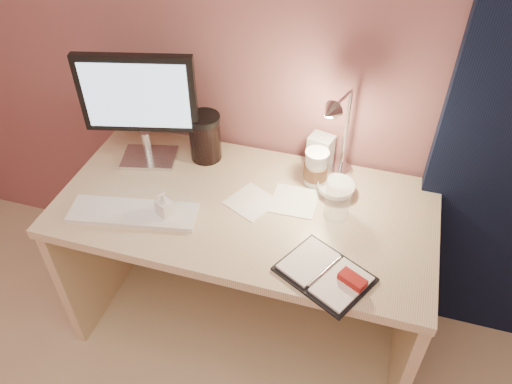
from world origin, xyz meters
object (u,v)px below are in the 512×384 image
(coffee_cup, at_px, (316,169))
(monitor, at_px, (139,100))
(lotion_bottle, at_px, (164,205))
(product_box, at_px, (320,151))
(clear_cup, at_px, (338,199))
(dark_jar, at_px, (205,139))
(bowl, at_px, (336,189))
(desk_lamp, at_px, (352,135))
(planner, at_px, (327,274))
(desk, at_px, (251,233))
(keyboard, at_px, (133,213))

(coffee_cup, bearing_deg, monitor, -175.84)
(lotion_bottle, relative_size, product_box, 0.82)
(clear_cup, xyz_separation_m, dark_jar, (-0.57, 0.19, 0.01))
(bowl, xyz_separation_m, desk_lamp, (0.03, 0.05, 0.22))
(planner, bearing_deg, desk_lamp, 119.80)
(lotion_bottle, xyz_separation_m, dark_jar, (0.01, 0.38, 0.03))
(monitor, height_order, bowl, monitor)
(dark_jar, bearing_deg, desk, -33.21)
(clear_cup, height_order, bowl, clear_cup)
(coffee_cup, relative_size, clear_cup, 0.94)
(desk_lamp, bearing_deg, planner, -69.48)
(monitor, distance_m, clear_cup, 0.83)
(monitor, relative_size, keyboard, 1.01)
(keyboard, bearing_deg, desk_lamp, 17.47)
(desk, relative_size, desk_lamp, 3.62)
(clear_cup, xyz_separation_m, desk_lamp, (0.00, 0.17, 0.16))
(monitor, height_order, planner, monitor)
(lotion_bottle, bearing_deg, dark_jar, 88.13)
(planner, bearing_deg, keyboard, -158.34)
(desk, height_order, desk_lamp, desk_lamp)
(desk, relative_size, lotion_bottle, 12.25)
(desk, distance_m, coffee_cup, 0.39)
(dark_jar, height_order, product_box, dark_jar)
(product_box, bearing_deg, lotion_bottle, -121.76)
(desk, height_order, lotion_bottle, lotion_bottle)
(dark_jar, height_order, desk_lamp, desk_lamp)
(desk, bearing_deg, desk_lamp, 22.27)
(monitor, bearing_deg, lotion_bottle, -68.42)
(coffee_cup, xyz_separation_m, desk_lamp, (0.12, 0.01, 0.17))
(keyboard, xyz_separation_m, dark_jar, (0.13, 0.40, 0.08))
(product_box, bearing_deg, planner, -62.25)
(desk, relative_size, monitor, 2.99)
(lotion_bottle, height_order, product_box, product_box)
(coffee_cup, bearing_deg, clear_cup, -54.73)
(desk, height_order, product_box, product_box)
(desk, distance_m, clear_cup, 0.45)
(bowl, bearing_deg, keyboard, -154.46)
(keyboard, distance_m, desk_lamp, 0.84)
(product_box, bearing_deg, bowl, -44.77)
(keyboard, xyz_separation_m, product_box, (0.59, 0.48, 0.06))
(coffee_cup, xyz_separation_m, dark_jar, (-0.46, 0.03, 0.02))
(planner, bearing_deg, lotion_bottle, -161.80)
(keyboard, distance_m, product_box, 0.76)
(desk, xyz_separation_m, bowl, (0.31, 0.08, 0.25))
(clear_cup, height_order, lotion_bottle, clear_cup)
(keyboard, bearing_deg, lotion_bottle, 0.97)
(planner, relative_size, clear_cup, 2.16)
(dark_jar, bearing_deg, lotion_bottle, -91.87)
(desk, xyz_separation_m, product_box, (0.22, 0.24, 0.30))
(planner, xyz_separation_m, clear_cup, (-0.02, 0.29, 0.07))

